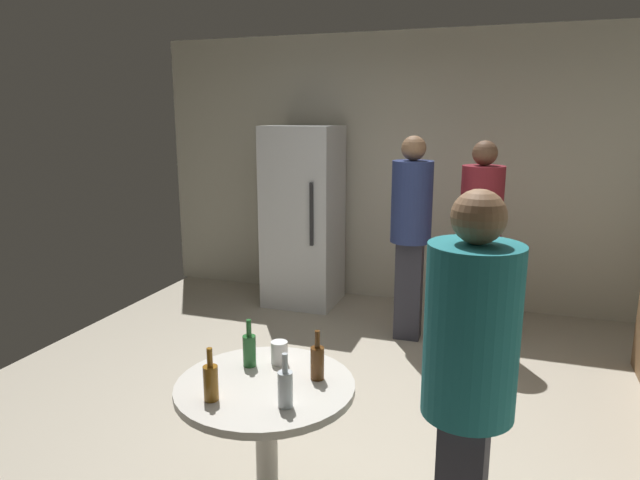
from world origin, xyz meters
TOP-DOWN VIEW (x-y plane):
  - ground_plane at (0.00, 0.00)m, footprint 5.20×5.20m
  - wall_back at (0.00, 2.63)m, footprint 5.32×0.06m
  - refrigerator at (-0.96, 2.20)m, footprint 0.70×0.68m
  - foreground_table at (0.02, -0.91)m, footprint 0.80×0.80m
  - beer_bottle_amber at (-0.13, -1.12)m, footprint 0.06×0.06m
  - beer_bottle_brown at (0.22, -0.80)m, footprint 0.06×0.06m
  - beer_bottle_green at (-0.12, -0.78)m, footprint 0.06×0.06m
  - beer_bottle_clear at (0.18, -1.07)m, footprint 0.06×0.06m
  - plastic_cup_white at (0.00, -0.71)m, footprint 0.08×0.08m
  - person_in_navy_shirt at (0.23, 1.59)m, footprint 0.35×0.35m
  - person_in_maroon_shirt at (0.78, 1.65)m, footprint 0.45×0.45m
  - person_in_teal_shirt at (0.89, -1.03)m, footprint 0.37×0.37m

SIDE VIEW (x-z plane):
  - ground_plane at x=0.00m, z-range -0.10..0.00m
  - foreground_table at x=0.02m, z-range 0.26..1.00m
  - plastic_cup_white at x=0.00m, z-range 0.73..0.85m
  - beer_bottle_amber at x=-0.13m, z-range 0.70..0.93m
  - beer_bottle_brown at x=0.22m, z-range 0.70..0.93m
  - beer_bottle_green at x=-0.12m, z-range 0.70..0.93m
  - beer_bottle_clear at x=0.18m, z-range 0.70..0.93m
  - refrigerator at x=-0.96m, z-range 0.00..1.80m
  - person_in_teal_shirt at x=0.89m, z-range 0.14..1.79m
  - person_in_maroon_shirt at x=0.78m, z-range 0.15..1.85m
  - person_in_navy_shirt at x=0.23m, z-range 0.15..1.89m
  - wall_back at x=0.00m, z-range 0.00..2.70m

